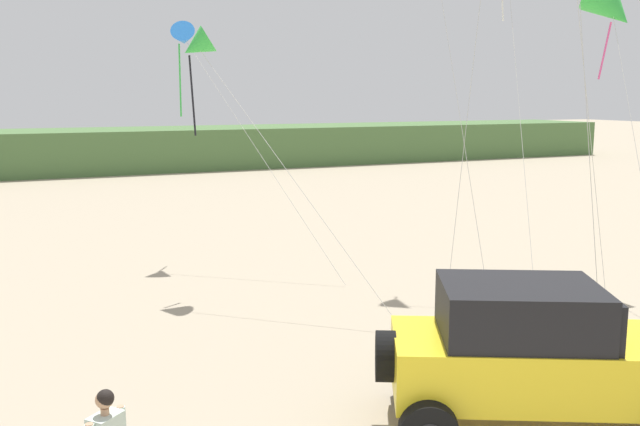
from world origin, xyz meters
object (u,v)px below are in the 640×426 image
Objects in this scene: jeep at (537,353)px; kite_orange_streamer at (197,47)px; kite_blue_swept at (612,8)px; kite_yellow_diamond at (184,38)px.

jeep is 0.74× the size of kite_orange_streamer.
jeep is at bearing -140.21° from kite_blue_swept.
kite_blue_swept reaches higher than kite_orange_streamer.
kite_blue_swept is (9.58, -7.47, 0.55)m from kite_yellow_diamond.
kite_yellow_diamond reaches higher than jeep.
kite_yellow_diamond is at bearing 97.41° from jeep.
kite_yellow_diamond is at bearing 142.05° from kite_blue_swept.
kite_orange_streamer is at bearing 103.23° from jeep.
jeep is at bearing -82.59° from kite_yellow_diamond.
jeep is 0.61× the size of kite_blue_swept.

